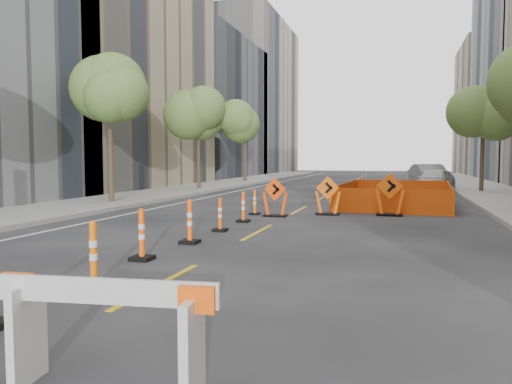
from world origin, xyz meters
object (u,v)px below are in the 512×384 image
(channelizer_5, at_px, (243,207))
(chevron_sign_left, at_px, (275,197))
(channelizer_3, at_px, (190,221))
(chevron_sign_center, at_px, (328,196))
(parked_car_far, at_px, (423,175))
(channelizer_2, at_px, (142,234))
(channelizer_1, at_px, (93,254))
(parked_car_near, at_px, (435,181))
(barricade_board, at_px, (106,337))
(chevron_sign_right, at_px, (390,195))
(channelizer_4, at_px, (220,215))
(parked_car_mid, at_px, (429,176))
(channelizer_6, at_px, (255,202))

(channelizer_5, bearing_deg, chevron_sign_left, 70.41)
(channelizer_3, xyz_separation_m, chevron_sign_center, (2.40, 6.94, 0.17))
(chevron_sign_center, height_order, parked_car_far, chevron_sign_center)
(parked_car_far, bearing_deg, channelizer_2, -102.60)
(channelizer_1, relative_size, parked_car_near, 0.25)
(chevron_sign_center, bearing_deg, channelizer_2, -129.38)
(chevron_sign_center, relative_size, parked_car_far, 0.31)
(parked_car_near, bearing_deg, channelizer_1, -89.85)
(channelizer_5, distance_m, parked_car_far, 28.21)
(chevron_sign_center, height_order, barricade_board, chevron_sign_center)
(barricade_board, bearing_deg, chevron_sign_right, 74.92)
(barricade_board, relative_size, parked_car_far, 0.45)
(chevron_sign_center, bearing_deg, channelizer_4, -139.73)
(channelizer_5, bearing_deg, parked_car_mid, 71.59)
(channelizer_5, bearing_deg, parked_car_far, 76.22)
(channelizer_3, relative_size, parked_car_far, 0.23)
(parked_car_far, bearing_deg, channelizer_4, -103.88)
(channelizer_3, distance_m, parked_car_near, 20.62)
(channelizer_2, xyz_separation_m, chevron_sign_right, (4.71, 9.37, 0.23))
(parked_car_near, bearing_deg, chevron_sign_left, -98.60)
(channelizer_1, relative_size, parked_car_far, 0.23)
(channelizer_5, bearing_deg, parked_car_near, 65.83)
(parked_car_mid, relative_size, parked_car_far, 1.07)
(channelizer_4, height_order, channelizer_5, channelizer_5)
(channelizer_2, height_order, channelizer_3, channelizer_3)
(chevron_sign_left, relative_size, barricade_board, 0.67)
(parked_car_near, bearing_deg, channelizer_6, -102.05)
(channelizer_5, height_order, barricade_board, barricade_board)
(parked_car_near, bearing_deg, chevron_sign_right, -84.72)
(parked_car_mid, bearing_deg, chevron_sign_right, -111.29)
(chevron_sign_center, height_order, parked_car_near, parked_car_near)
(channelizer_6, bearing_deg, parked_car_mid, 69.08)
(channelizer_1, xyz_separation_m, parked_car_mid, (6.74, 28.83, 0.27))
(channelizer_4, relative_size, parked_car_near, 0.22)
(channelizer_6, distance_m, parked_car_mid, 19.70)
(chevron_sign_right, relative_size, barricade_board, 0.74)
(channelizer_2, xyz_separation_m, channelizer_3, (0.15, 2.09, 0.01))
(channelizer_4, relative_size, barricade_board, 0.46)
(channelizer_4, distance_m, barricade_board, 9.72)
(chevron_sign_left, height_order, parked_car_far, chevron_sign_left)
(channelizer_2, bearing_deg, parked_car_mid, 75.29)
(chevron_sign_center, distance_m, barricade_board, 14.28)
(channelizer_1, height_order, chevron_sign_center, chevron_sign_center)
(channelizer_1, relative_size, parked_car_mid, 0.22)
(chevron_sign_left, bearing_deg, channelizer_1, -80.04)
(channelizer_2, relative_size, chevron_sign_right, 0.70)
(channelizer_1, xyz_separation_m, channelizer_5, (-0.08, 8.34, -0.04))
(channelizer_1, xyz_separation_m, chevron_sign_left, (0.55, 10.10, 0.15))
(channelizer_2, bearing_deg, barricade_board, -64.22)
(chevron_sign_right, bearing_deg, channelizer_3, -129.15)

